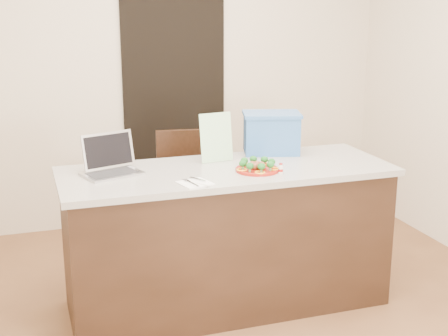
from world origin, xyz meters
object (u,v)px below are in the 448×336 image
object	(u,v)px
yogurt_bottle	(281,169)
blue_box	(271,133)
island	(227,237)
napkin	(195,183)
chair	(190,189)
laptop	(110,162)
plate	(257,169)

from	to	relation	value
yogurt_bottle	blue_box	world-z (taller)	blue_box
island	napkin	world-z (taller)	napkin
island	napkin	xyz separation A→B (m)	(-0.28, -0.26, 0.46)
napkin	chair	distance (m)	1.12
yogurt_bottle	chair	bearing A→B (deg)	106.89
island	blue_box	bearing A→B (deg)	35.00
laptop	blue_box	xyz separation A→B (m)	(1.11, 0.17, 0.08)
island	plate	xyz separation A→B (m)	(0.15, -0.12, 0.47)
plate	napkin	xyz separation A→B (m)	(-0.43, -0.14, -0.01)
plate	blue_box	xyz separation A→B (m)	(0.26, 0.41, 0.13)
island	yogurt_bottle	bearing A→B (deg)	-38.89
napkin	yogurt_bottle	size ratio (longest dim) A/B	2.69
blue_box	chair	bearing A→B (deg)	148.69
blue_box	plate	bearing A→B (deg)	-106.66
yogurt_bottle	laptop	size ratio (longest dim) A/B	0.16
yogurt_bottle	laptop	bearing A→B (deg)	160.68
napkin	yogurt_bottle	xyz separation A→B (m)	(0.55, 0.05, 0.02)
napkin	blue_box	world-z (taller)	blue_box
laptop	blue_box	bearing A→B (deg)	-9.67
laptop	napkin	bearing A→B (deg)	-60.92
plate	chair	world-z (taller)	chair
island	yogurt_bottle	xyz separation A→B (m)	(0.27, -0.22, 0.48)
island	laptop	bearing A→B (deg)	169.98
chair	blue_box	bearing A→B (deg)	-38.28
island	chair	world-z (taller)	chair
island	yogurt_bottle	world-z (taller)	yogurt_bottle
laptop	chair	world-z (taller)	laptop
yogurt_bottle	chair	xyz separation A→B (m)	(-0.30, 0.99, -0.38)
napkin	laptop	bearing A→B (deg)	137.23
blue_box	napkin	bearing A→B (deg)	-125.59
yogurt_bottle	laptop	xyz separation A→B (m)	(-0.97, 0.34, 0.04)
plate	yogurt_bottle	world-z (taller)	yogurt_bottle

